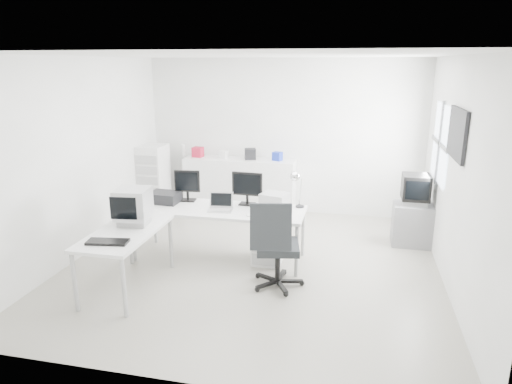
% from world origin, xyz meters
% --- Properties ---
extents(floor, '(5.00, 5.00, 0.01)m').
position_xyz_m(floor, '(0.00, 0.00, 0.00)').
color(floor, beige).
rests_on(floor, ground).
extents(ceiling, '(5.00, 5.00, 0.01)m').
position_xyz_m(ceiling, '(0.00, 0.00, 2.80)').
color(ceiling, white).
rests_on(ceiling, back_wall).
extents(back_wall, '(5.00, 0.02, 2.80)m').
position_xyz_m(back_wall, '(0.00, 2.50, 1.40)').
color(back_wall, white).
rests_on(back_wall, floor).
extents(left_wall, '(0.02, 5.00, 2.80)m').
position_xyz_m(left_wall, '(-2.50, 0.00, 1.40)').
color(left_wall, white).
rests_on(left_wall, floor).
extents(right_wall, '(0.02, 5.00, 2.80)m').
position_xyz_m(right_wall, '(2.50, 0.00, 1.40)').
color(right_wall, white).
rests_on(right_wall, floor).
extents(window, '(0.02, 1.20, 1.10)m').
position_xyz_m(window, '(2.48, 1.20, 1.60)').
color(window, white).
rests_on(window, right_wall).
extents(wall_picture, '(0.04, 0.90, 0.60)m').
position_xyz_m(wall_picture, '(2.47, 0.10, 1.90)').
color(wall_picture, black).
rests_on(wall_picture, right_wall).
extents(main_desk, '(2.40, 0.80, 0.75)m').
position_xyz_m(main_desk, '(-0.52, 0.13, 0.38)').
color(main_desk, white).
rests_on(main_desk, floor).
extents(side_desk, '(0.70, 1.40, 0.75)m').
position_xyz_m(side_desk, '(-1.37, -0.97, 0.38)').
color(side_desk, white).
rests_on(side_desk, floor).
extents(drawer_pedestal, '(0.40, 0.50, 0.60)m').
position_xyz_m(drawer_pedestal, '(0.18, 0.18, 0.30)').
color(drawer_pedestal, white).
rests_on(drawer_pedestal, floor).
extents(inkjet_printer, '(0.45, 0.36, 0.15)m').
position_xyz_m(inkjet_printer, '(-1.37, 0.23, 0.83)').
color(inkjet_printer, black).
rests_on(inkjet_printer, main_desk).
extents(lcd_monitor_small, '(0.39, 0.25, 0.47)m').
position_xyz_m(lcd_monitor_small, '(-1.07, 0.38, 0.98)').
color(lcd_monitor_small, black).
rests_on(lcd_monitor_small, main_desk).
extents(lcd_monitor_large, '(0.45, 0.20, 0.46)m').
position_xyz_m(lcd_monitor_large, '(-0.17, 0.38, 0.98)').
color(lcd_monitor_large, black).
rests_on(lcd_monitor_large, main_desk).
extents(laptop, '(0.37, 0.38, 0.22)m').
position_xyz_m(laptop, '(-0.47, 0.03, 0.86)').
color(laptop, '#B7B7BA').
rests_on(laptop, main_desk).
extents(white_keyboard, '(0.44, 0.26, 0.02)m').
position_xyz_m(white_keyboard, '(0.13, -0.02, 0.76)').
color(white_keyboard, white).
rests_on(white_keyboard, main_desk).
extents(white_mouse, '(0.06, 0.06, 0.06)m').
position_xyz_m(white_mouse, '(0.43, 0.03, 0.78)').
color(white_mouse, white).
rests_on(white_mouse, main_desk).
extents(laser_printer, '(0.42, 0.38, 0.20)m').
position_xyz_m(laser_printer, '(0.23, 0.35, 0.85)').
color(laser_printer, '#A0A0A0').
rests_on(laser_printer, main_desk).
extents(desk_lamp, '(0.21, 0.21, 0.49)m').
position_xyz_m(desk_lamp, '(0.58, 0.43, 1.00)').
color(desk_lamp, silver).
rests_on(desk_lamp, main_desk).
extents(crt_monitor, '(0.40, 0.40, 0.41)m').
position_xyz_m(crt_monitor, '(-1.37, -0.72, 0.95)').
color(crt_monitor, '#B7B7BA').
rests_on(crt_monitor, side_desk).
extents(black_keyboard, '(0.48, 0.25, 0.03)m').
position_xyz_m(black_keyboard, '(-1.37, -1.37, 0.77)').
color(black_keyboard, black).
rests_on(black_keyboard, side_desk).
extents(office_chair, '(0.78, 0.78, 1.15)m').
position_xyz_m(office_chair, '(0.44, -0.52, 0.58)').
color(office_chair, '#272B2D').
rests_on(office_chair, floor).
extents(tv_cabinet, '(0.59, 0.48, 0.64)m').
position_xyz_m(tv_cabinet, '(2.22, 1.28, 0.32)').
color(tv_cabinet, slate).
rests_on(tv_cabinet, floor).
extents(crt_tv, '(0.50, 0.48, 0.45)m').
position_xyz_m(crt_tv, '(2.22, 1.28, 0.87)').
color(crt_tv, black).
rests_on(crt_tv, tv_cabinet).
extents(sideboard, '(2.04, 0.51, 1.02)m').
position_xyz_m(sideboard, '(-0.76, 2.24, 0.51)').
color(sideboard, white).
rests_on(sideboard, floor).
extents(clutter_box_a, '(0.20, 0.18, 0.18)m').
position_xyz_m(clutter_box_a, '(-1.56, 2.24, 1.11)').
color(clutter_box_a, '#AE1832').
rests_on(clutter_box_a, sideboard).
extents(clutter_box_b, '(0.16, 0.15, 0.14)m').
position_xyz_m(clutter_box_b, '(-1.06, 2.24, 1.09)').
color(clutter_box_b, white).
rests_on(clutter_box_b, sideboard).
extents(clutter_box_c, '(0.24, 0.23, 0.20)m').
position_xyz_m(clutter_box_c, '(-0.56, 2.24, 1.12)').
color(clutter_box_c, black).
rests_on(clutter_box_c, sideboard).
extents(clutter_box_d, '(0.19, 0.18, 0.15)m').
position_xyz_m(clutter_box_d, '(-0.06, 2.24, 1.10)').
color(clutter_box_d, '#172DA6').
rests_on(clutter_box_d, sideboard).
extents(clutter_bottle, '(0.07, 0.07, 0.22)m').
position_xyz_m(clutter_bottle, '(-1.86, 2.28, 1.13)').
color(clutter_bottle, white).
rests_on(clutter_bottle, sideboard).
extents(filing_cabinet, '(0.45, 0.53, 1.28)m').
position_xyz_m(filing_cabinet, '(-2.28, 1.83, 0.64)').
color(filing_cabinet, white).
rests_on(filing_cabinet, floor).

